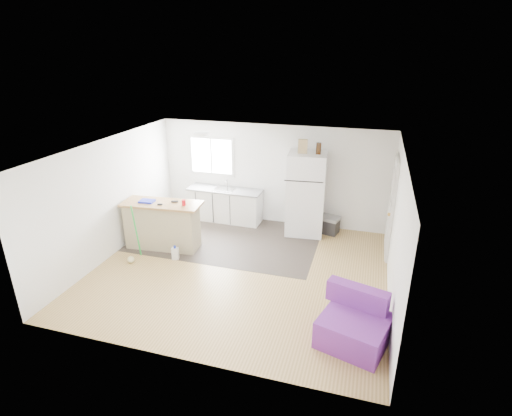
{
  "coord_description": "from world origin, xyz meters",
  "views": [
    {
      "loc": [
        2.21,
        -6.38,
        4.02
      ],
      "look_at": [
        0.12,
        0.7,
        1.05
      ],
      "focal_mm": 28.0,
      "sensor_mm": 36.0,
      "label": 1
    }
  ],
  "objects_px": {
    "refrigerator": "(306,194)",
    "mop": "(132,252)",
    "kitchen_cabinets": "(225,204)",
    "peninsula": "(163,225)",
    "purple_seat": "(354,325)",
    "bottle_right": "(319,149)",
    "cooler": "(327,224)",
    "bottle_left": "(318,148)",
    "cleaner_jug": "(175,253)",
    "blue_tray": "(147,201)",
    "red_cup": "(184,203)",
    "cardboard_box": "(303,146)"
  },
  "relations": [
    {
      "from": "kitchen_cabinets",
      "to": "peninsula",
      "type": "xyz_separation_m",
      "value": [
        -0.77,
        -1.73,
        0.1
      ]
    },
    {
      "from": "kitchen_cabinets",
      "to": "purple_seat",
      "type": "relative_size",
      "value": 1.64
    },
    {
      "from": "red_cup",
      "to": "bottle_left",
      "type": "distance_m",
      "value": 3.06
    },
    {
      "from": "cooler",
      "to": "mop",
      "type": "height_order",
      "value": "mop"
    },
    {
      "from": "cooler",
      "to": "mop",
      "type": "relative_size",
      "value": 0.47
    },
    {
      "from": "blue_tray",
      "to": "bottle_left",
      "type": "height_order",
      "value": "bottle_left"
    },
    {
      "from": "bottle_right",
      "to": "cooler",
      "type": "bearing_deg",
      "value": 32.58
    },
    {
      "from": "cooler",
      "to": "blue_tray",
      "type": "xyz_separation_m",
      "value": [
        -3.59,
        -1.77,
        0.84
      ]
    },
    {
      "from": "purple_seat",
      "to": "bottle_right",
      "type": "bearing_deg",
      "value": 123.98
    },
    {
      "from": "cleaner_jug",
      "to": "blue_tray",
      "type": "bearing_deg",
      "value": 136.28
    },
    {
      "from": "bottle_left",
      "to": "red_cup",
      "type": "bearing_deg",
      "value": -147.58
    },
    {
      "from": "kitchen_cabinets",
      "to": "bottle_right",
      "type": "xyz_separation_m",
      "value": [
        2.26,
        -0.17,
        1.6
      ]
    },
    {
      "from": "refrigerator",
      "to": "mop",
      "type": "xyz_separation_m",
      "value": [
        -3.05,
        -2.39,
        -0.72
      ]
    },
    {
      "from": "mop",
      "to": "red_cup",
      "type": "distance_m",
      "value": 1.41
    },
    {
      "from": "peninsula",
      "to": "cooler",
      "type": "bearing_deg",
      "value": 22.77
    },
    {
      "from": "mop",
      "to": "cooler",
      "type": "bearing_deg",
      "value": 15.32
    },
    {
      "from": "bottle_left",
      "to": "peninsula",
      "type": "bearing_deg",
      "value": -152.51
    },
    {
      "from": "refrigerator",
      "to": "bottle_right",
      "type": "height_order",
      "value": "bottle_right"
    },
    {
      "from": "cooler",
      "to": "mop",
      "type": "bearing_deg",
      "value": -130.51
    },
    {
      "from": "mop",
      "to": "cardboard_box",
      "type": "xyz_separation_m",
      "value": [
        2.94,
        2.34,
        1.81
      ]
    },
    {
      "from": "mop",
      "to": "kitchen_cabinets",
      "type": "bearing_deg",
      "value": 47.69
    },
    {
      "from": "peninsula",
      "to": "purple_seat",
      "type": "relative_size",
      "value": 1.52
    },
    {
      "from": "cleaner_jug",
      "to": "blue_tray",
      "type": "relative_size",
      "value": 1.01
    },
    {
      "from": "kitchen_cabinets",
      "to": "purple_seat",
      "type": "bearing_deg",
      "value": -45.89
    },
    {
      "from": "peninsula",
      "to": "bottle_right",
      "type": "distance_m",
      "value": 3.73
    },
    {
      "from": "cooler",
      "to": "red_cup",
      "type": "distance_m",
      "value": 3.37
    },
    {
      "from": "mop",
      "to": "blue_tray",
      "type": "distance_m",
      "value": 1.1
    },
    {
      "from": "refrigerator",
      "to": "mop",
      "type": "height_order",
      "value": "refrigerator"
    },
    {
      "from": "peninsula",
      "to": "mop",
      "type": "xyz_separation_m",
      "value": [
        -0.27,
        -0.79,
        -0.29
      ]
    },
    {
      "from": "cooler",
      "to": "purple_seat",
      "type": "height_order",
      "value": "purple_seat"
    },
    {
      "from": "cleaner_jug",
      "to": "cardboard_box",
      "type": "xyz_separation_m",
      "value": [
        2.18,
        2.0,
        1.91
      ]
    },
    {
      "from": "red_cup",
      "to": "bottle_left",
      "type": "height_order",
      "value": "bottle_left"
    },
    {
      "from": "cardboard_box",
      "to": "bottle_right",
      "type": "distance_m",
      "value": 0.36
    },
    {
      "from": "peninsula",
      "to": "red_cup",
      "type": "xyz_separation_m",
      "value": [
        0.54,
        -0.0,
        0.56
      ]
    },
    {
      "from": "cooler",
      "to": "cleaner_jug",
      "type": "xyz_separation_m",
      "value": [
        -2.81,
        -2.17,
        -0.07
      ]
    },
    {
      "from": "cooler",
      "to": "cleaner_jug",
      "type": "distance_m",
      "value": 3.55
    },
    {
      "from": "kitchen_cabinets",
      "to": "cleaner_jug",
      "type": "bearing_deg",
      "value": -95.96
    },
    {
      "from": "cleaner_jug",
      "to": "bottle_left",
      "type": "bearing_deg",
      "value": 21.88
    },
    {
      "from": "purple_seat",
      "to": "blue_tray",
      "type": "xyz_separation_m",
      "value": [
        -4.43,
        1.87,
        0.76
      ]
    },
    {
      "from": "kitchen_cabinets",
      "to": "blue_tray",
      "type": "relative_size",
      "value": 6.15
    },
    {
      "from": "mop",
      "to": "bottle_left",
      "type": "relative_size",
      "value": 5.08
    },
    {
      "from": "blue_tray",
      "to": "bottle_right",
      "type": "xyz_separation_m",
      "value": [
        3.33,
        1.6,
        0.98
      ]
    },
    {
      "from": "red_cup",
      "to": "blue_tray",
      "type": "height_order",
      "value": "red_cup"
    },
    {
      "from": "red_cup",
      "to": "bottle_left",
      "type": "relative_size",
      "value": 0.48
    },
    {
      "from": "refrigerator",
      "to": "mop",
      "type": "bearing_deg",
      "value": -147.38
    },
    {
      "from": "cleaner_jug",
      "to": "red_cup",
      "type": "xyz_separation_m",
      "value": [
        0.04,
        0.44,
        0.95
      ]
    },
    {
      "from": "purple_seat",
      "to": "cardboard_box",
      "type": "relative_size",
      "value": 3.75
    },
    {
      "from": "bottle_left",
      "to": "purple_seat",
      "type": "bearing_deg",
      "value": -71.82
    },
    {
      "from": "peninsula",
      "to": "cooler",
      "type": "relative_size",
      "value": 2.86
    },
    {
      "from": "refrigerator",
      "to": "peninsula",
      "type": "bearing_deg",
      "value": -155.47
    }
  ]
}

